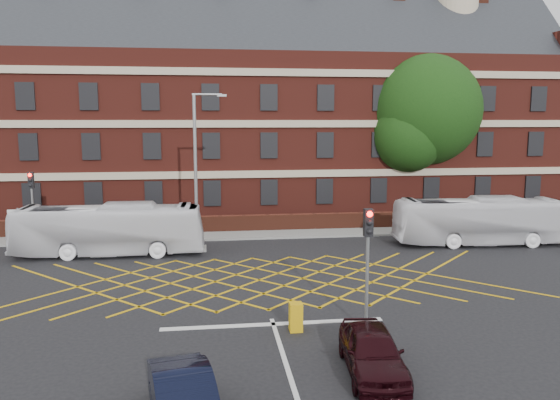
{
  "coord_description": "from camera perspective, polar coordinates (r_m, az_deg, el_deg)",
  "views": [
    {
      "loc": [
        -2.17,
        -22.05,
        7.24
      ],
      "look_at": [
        0.89,
        1.5,
        3.76
      ],
      "focal_mm": 35.0,
      "sensor_mm": 36.0,
      "label": 1
    }
  ],
  "objects": [
    {
      "name": "ground",
      "position": [
        23.31,
        -1.73,
        -9.77
      ],
      "size": [
        120.0,
        120.0,
        0.0
      ],
      "primitive_type": "plane",
      "color": "black",
      "rests_on": "ground"
    },
    {
      "name": "victorian_building",
      "position": [
        44.11,
        -4.33,
        9.08
      ],
      "size": [
        51.0,
        12.17,
        20.4
      ],
      "color": "#5C1F17",
      "rests_on": "ground"
    },
    {
      "name": "boundary_wall",
      "position": [
        35.75,
        -3.81,
        -2.47
      ],
      "size": [
        56.0,
        0.5,
        1.1
      ],
      "primitive_type": "cube",
      "color": "#532316",
      "rests_on": "ground"
    },
    {
      "name": "far_pavement",
      "position": [
        34.86,
        -3.7,
        -3.57
      ],
      "size": [
        60.0,
        3.0,
        0.12
      ],
      "primitive_type": "cube",
      "color": "slate",
      "rests_on": "ground"
    },
    {
      "name": "box_junction_hatching",
      "position": [
        25.21,
        -2.19,
        -8.35
      ],
      "size": [
        8.22,
        8.22,
        0.02
      ],
      "primitive_type": "cube",
      "rotation": [
        0.0,
        0.0,
        0.79
      ],
      "color": "#CC990C",
      "rests_on": "ground"
    },
    {
      "name": "stop_line",
      "position": [
        20.03,
        -0.71,
        -12.84
      ],
      "size": [
        8.0,
        0.3,
        0.02
      ],
      "primitive_type": "cube",
      "color": "silver",
      "rests_on": "ground"
    },
    {
      "name": "bus_left",
      "position": [
        30.86,
        -17.4,
        -2.96
      ],
      "size": [
        10.12,
        2.65,
        2.8
      ],
      "primitive_type": "imported",
      "rotation": [
        0.0,
        0.0,
        1.54
      ],
      "color": "white",
      "rests_on": "ground"
    },
    {
      "name": "bus_right",
      "position": [
        34.02,
        20.21,
        -2.07
      ],
      "size": [
        10.2,
        3.15,
        2.8
      ],
      "primitive_type": "imported",
      "rotation": [
        0.0,
        0.0,
        1.49
      ],
      "color": "silver",
      "rests_on": "ground"
    },
    {
      "name": "car_maroon",
      "position": [
        16.47,
        9.62,
        -15.29
      ],
      "size": [
        1.94,
        4.08,
        1.35
      ],
      "primitive_type": "imported",
      "rotation": [
        0.0,
        0.0,
        -0.09
      ],
      "color": "black",
      "rests_on": "ground"
    },
    {
      "name": "deciduous_tree",
      "position": [
        42.01,
        14.81,
        8.3
      ],
      "size": [
        8.24,
        8.17,
        12.07
      ],
      "color": "black",
      "rests_on": "ground"
    },
    {
      "name": "traffic_light_near",
      "position": [
        19.22,
        9.08,
        -8.33
      ],
      "size": [
        0.7,
        0.7,
        4.27
      ],
      "color": "slate",
      "rests_on": "ground"
    },
    {
      "name": "traffic_light_far",
      "position": [
        34.97,
        -24.38,
        -1.43
      ],
      "size": [
        0.7,
        0.7,
        4.27
      ],
      "color": "slate",
      "rests_on": "ground"
    },
    {
      "name": "street_lamp",
      "position": [
        30.56,
        -8.62,
        0.2
      ],
      "size": [
        2.25,
        1.0,
        8.69
      ],
      "color": "slate",
      "rests_on": "ground"
    },
    {
      "name": "direction_signs",
      "position": [
        35.14,
        -25.7,
        -2.1
      ],
      "size": [
        1.1,
        0.16,
        2.2
      ],
      "color": "gray",
      "rests_on": "ground"
    },
    {
      "name": "utility_cabinet",
      "position": [
        19.29,
        1.66,
        -12.13
      ],
      "size": [
        0.44,
        0.44,
        0.99
      ],
      "primitive_type": "cube",
      "color": "#CD9C0C",
      "rests_on": "ground"
    }
  ]
}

